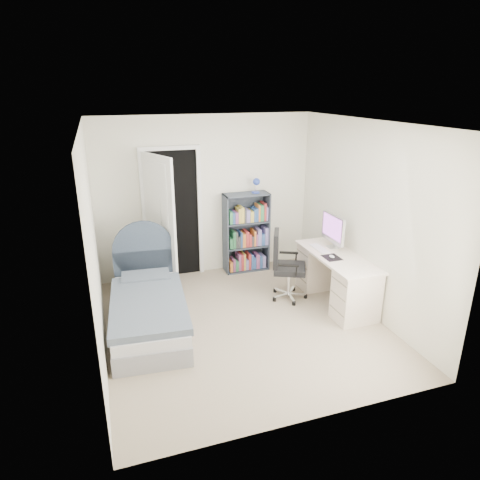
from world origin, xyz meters
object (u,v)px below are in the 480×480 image
object	(u,v)px
floor_lamp	(165,252)
desk	(336,276)
bed	(149,308)
nightstand	(137,261)
office_chair	(284,262)
bookcase	(247,235)

from	to	relation	value
floor_lamp	desk	world-z (taller)	floor_lamp
bed	nightstand	xyz separation A→B (m)	(-0.01, 1.23, 0.16)
bed	desk	distance (m)	2.57
bed	nightstand	world-z (taller)	bed
nightstand	office_chair	world-z (taller)	office_chair
nightstand	floor_lamp	xyz separation A→B (m)	(0.39, -0.26, 0.18)
floor_lamp	office_chair	bearing A→B (deg)	-26.50
floor_lamp	nightstand	bearing A→B (deg)	146.78
office_chair	bed	bearing A→B (deg)	-174.22
bed	bookcase	bearing A→B (deg)	36.59
bed	office_chair	bearing A→B (deg)	5.78
floor_lamp	desk	xyz separation A→B (m)	(2.18, -1.13, -0.21)
nightstand	desk	distance (m)	2.92
nightstand	office_chair	size ratio (longest dim) A/B	0.64
bookcase	office_chair	size ratio (longest dim) A/B	1.54
bed	floor_lamp	world-z (taller)	floor_lamp
office_chair	desk	bearing A→B (deg)	-29.57
bookcase	office_chair	distance (m)	1.13
bed	nightstand	size ratio (longest dim) A/B	3.03
bed	bookcase	distance (m)	2.23
desk	office_chair	distance (m)	0.74
floor_lamp	office_chair	world-z (taller)	floor_lamp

